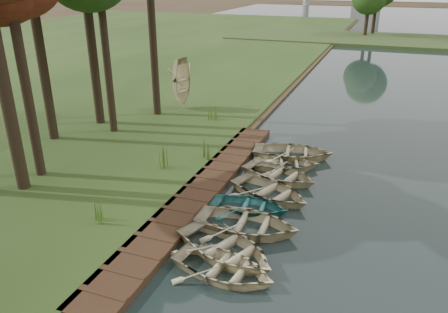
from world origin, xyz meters
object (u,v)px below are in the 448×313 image
(rowboat_0, at_px, (223,266))
(rowboat_1, at_px, (226,246))
(rowboat_2, at_px, (247,222))
(stored_rowboat, at_px, (183,103))
(boardwalk, at_px, (201,191))

(rowboat_0, relative_size, rowboat_1, 0.89)
(rowboat_2, relative_size, stored_rowboat, 1.14)
(boardwalk, relative_size, rowboat_0, 4.79)
(rowboat_2, distance_m, stored_rowboat, 15.14)
(rowboat_2, xyz_separation_m, stored_rowboat, (-8.51, 12.52, 0.20))
(boardwalk, bearing_deg, rowboat_2, -38.48)
(rowboat_2, bearing_deg, stored_rowboat, 32.77)
(rowboat_0, xyz_separation_m, stored_rowboat, (-8.61, 15.14, 0.25))
(boardwalk, bearing_deg, rowboat_0, -59.60)
(boardwalk, xyz_separation_m, rowboat_2, (2.68, -2.13, 0.29))
(rowboat_1, height_order, rowboat_2, rowboat_2)
(rowboat_1, relative_size, rowboat_2, 0.99)
(boardwalk, height_order, rowboat_1, rowboat_1)
(rowboat_0, relative_size, rowboat_2, 0.88)
(rowboat_0, distance_m, rowboat_2, 2.62)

